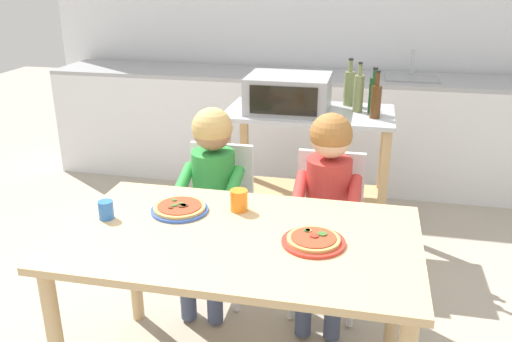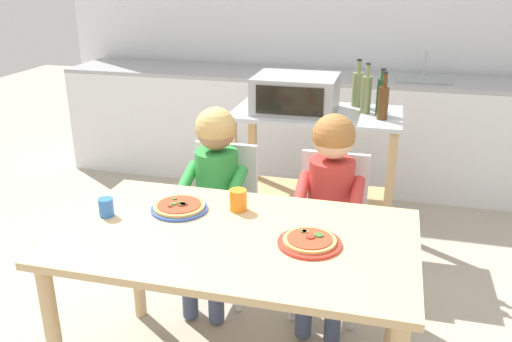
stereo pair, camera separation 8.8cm
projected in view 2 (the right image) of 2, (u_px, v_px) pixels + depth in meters
name	position (u px, v px, depth m)	size (l,w,h in m)	color
ground_plane	(289.00, 256.00, 3.36)	(11.30, 11.30, 0.00)	#A89E8C
back_wall_tiled	(334.00, 11.00, 4.47)	(4.79, 0.12, 2.70)	silver
kitchen_counter	(323.00, 129.00, 4.42)	(4.31, 0.60, 1.09)	silver
kitchen_island_cart	(315.00, 157.00, 3.36)	(1.01, 0.55, 0.87)	#B7BABF
toaster_oven	(296.00, 94.00, 3.23)	(0.49, 0.40, 0.22)	#999BA0
bottle_squat_spirits	(366.00, 93.00, 3.19)	(0.06, 0.06, 0.30)	olive
bottle_brown_beer	(358.00, 88.00, 3.35)	(0.07, 0.07, 0.29)	olive
bottle_tall_green_wine	(382.00, 95.00, 3.16)	(0.06, 0.06, 0.27)	#1E4723
bottle_clear_vinegar	(383.00, 101.00, 3.06)	(0.06, 0.06, 0.28)	#4C2D14
dining_table	(237.00, 256.00, 2.12)	(1.38, 0.81, 0.73)	tan
dining_chair_left	(222.00, 209.00, 2.88)	(0.36, 0.36, 0.81)	silver
dining_chair_right	(330.00, 221.00, 2.74)	(0.36, 0.36, 0.81)	silver
child_in_green_shirt	(214.00, 182.00, 2.70)	(0.32, 0.42, 1.04)	#424C6B
child_in_red_shirt	(330.00, 193.00, 2.56)	(0.32, 0.42, 1.04)	#424C6B
pizza_plate_blue_rimmed	(179.00, 207.00, 2.28)	(0.24, 0.24, 0.03)	#3356B7
pizza_plate_red_rimmed	(310.00, 242.00, 2.00)	(0.24, 0.24, 0.03)	red
drinking_cup_orange	(238.00, 200.00, 2.27)	(0.07, 0.07, 0.09)	orange
drinking_cup_blue	(106.00, 207.00, 2.22)	(0.06, 0.06, 0.08)	blue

